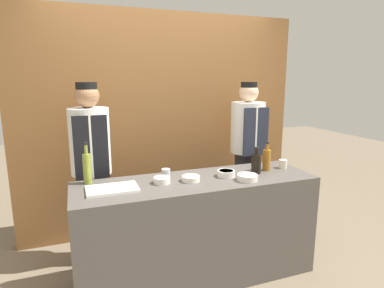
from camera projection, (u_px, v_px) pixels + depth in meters
name	position (u px, v px, depth m)	size (l,w,h in m)	color
ground_plane	(197.00, 275.00, 2.84)	(14.00, 14.00, 0.00)	#756651
cabinet_wall	(162.00, 124.00, 3.60)	(3.11, 0.18, 2.40)	brown
counter	(197.00, 229.00, 2.75)	(2.01, 0.62, 0.88)	#514C47
sauce_bowl_brown	(191.00, 178.00, 2.62)	(0.15, 0.15, 0.04)	white
sauce_bowl_purple	(247.00, 177.00, 2.64)	(0.17, 0.17, 0.05)	white
sauce_bowl_orange	(226.00, 173.00, 2.74)	(0.15, 0.15, 0.05)	white
sauce_bowl_green	(162.00, 180.00, 2.57)	(0.13, 0.13, 0.05)	white
cutting_board	(112.00, 189.00, 2.41)	(0.38, 0.24, 0.02)	white
bottle_oil	(87.00, 168.00, 2.54)	(0.06, 0.06, 0.34)	olive
bottle_soy	(256.00, 163.00, 2.83)	(0.09, 0.09, 0.24)	black
bottle_amber	(267.00, 159.00, 2.91)	(0.07, 0.07, 0.27)	#9E661E
cup_cream	(283.00, 164.00, 3.00)	(0.08, 0.08, 0.08)	silver
cup_steel	(166.00, 173.00, 2.70)	(0.07, 0.07, 0.08)	#B7B7BC
chef_left	(92.00, 168.00, 2.92)	(0.36, 0.36, 1.68)	#28282D
chef_right	(247.00, 154.00, 3.47)	(0.36, 0.36, 1.67)	#28282D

